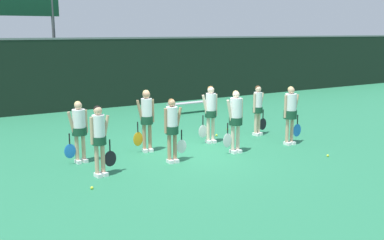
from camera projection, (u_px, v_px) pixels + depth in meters
ground_plane at (192, 152)px, 12.76m from camera, size 140.00×140.00×0.00m
fence_windscreen at (93, 73)px, 19.55m from camera, size 60.00×0.08×3.12m
scoreboard at (23, 11)px, 19.17m from camera, size 3.03×0.15×5.52m
bench_courtside at (191, 104)px, 18.84m from camera, size 2.15×0.40×0.45m
player_0 at (99, 135)px, 10.48m from camera, size 0.63×0.34×1.70m
player_1 at (172, 126)px, 11.59m from camera, size 0.63×0.34×1.69m
player_2 at (236, 117)px, 12.51m from camera, size 0.66×0.38×1.77m
player_3 at (291, 110)px, 13.44m from camera, size 0.69×0.40×1.77m
player_4 at (79, 127)px, 11.58m from camera, size 0.67×0.38×1.63m
player_5 at (146, 116)px, 12.64m from camera, size 0.64×0.35×1.77m
player_6 at (210, 110)px, 13.66m from camera, size 0.65×0.35×1.76m
player_7 at (258, 107)px, 14.68m from camera, size 0.62×0.33×1.65m
tennis_ball_0 at (217, 135)px, 14.69m from camera, size 0.07×0.07×0.07m
tennis_ball_1 at (328, 156)px, 12.29m from camera, size 0.07×0.07×0.07m
tennis_ball_2 at (203, 136)px, 14.58m from camera, size 0.07×0.07×0.07m
tennis_ball_3 at (228, 129)px, 15.59m from camera, size 0.07×0.07×0.07m
tennis_ball_4 at (92, 188)px, 9.77m from camera, size 0.07×0.07×0.07m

